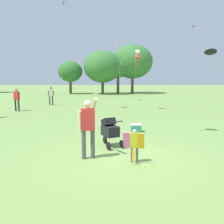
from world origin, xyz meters
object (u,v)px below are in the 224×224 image
object	(u,v)px
child_with_butterfly_kite	(135,143)
person_couple_left	(52,94)
person_adult_flyer	(89,124)
kite_orange_delta	(212,52)
person_sitting_far	(18,98)
kite_green_novelty	(139,55)
cooler_box	(137,128)
stroller	(111,129)

from	to	relation	value
child_with_butterfly_kite	person_couple_left	world-z (taller)	person_couple_left
person_adult_flyer	child_with_butterfly_kite	bearing A→B (deg)	-16.55
person_couple_left	kite_orange_delta	bearing A→B (deg)	-17.86
child_with_butterfly_kite	person_couple_left	xyz separation A→B (m)	(-5.78, 14.25, 0.32)
kite_orange_delta	person_sitting_far	bearing A→B (deg)	179.12
person_adult_flyer	kite_green_novelty	bearing A→B (deg)	76.76
kite_green_novelty	cooler_box	world-z (taller)	kite_green_novelty
person_couple_left	person_sitting_far	bearing A→B (deg)	-113.07
person_adult_flyer	kite_orange_delta	distance (m)	12.81
kite_green_novelty	person_sitting_far	xyz separation A→B (m)	(-8.46, -0.38, -2.95)
child_with_butterfly_kite	kite_green_novelty	world-z (taller)	kite_green_novelty
stroller	cooler_box	world-z (taller)	stroller
kite_green_novelty	person_sitting_far	distance (m)	8.96
stroller	person_couple_left	xyz separation A→B (m)	(-5.07, 12.52, 0.30)
person_adult_flyer	kite_orange_delta	size ratio (longest dim) A/B	0.42
person_adult_flyer	kite_green_novelty	xyz separation A→B (m)	(2.50, 10.63, 2.83)
kite_orange_delta	child_with_butterfly_kite	bearing A→B (deg)	-119.93
person_adult_flyer	person_sitting_far	xyz separation A→B (m)	(-5.96, 10.25, -0.12)
stroller	kite_green_novelty	size ratio (longest dim) A/B	0.26
kite_orange_delta	person_couple_left	xyz separation A→B (m)	(-11.79, 3.80, -3.14)
child_with_butterfly_kite	kite_green_novelty	distance (m)	11.57
stroller	person_sitting_far	bearing A→B (deg)	126.46
person_adult_flyer	person_sitting_far	world-z (taller)	person_adult_flyer
kite_green_novelty	kite_orange_delta	bearing A→B (deg)	-6.83
child_with_butterfly_kite	kite_green_novelty	xyz separation A→B (m)	(1.15, 11.03, 3.31)
person_adult_flyer	person_couple_left	xyz separation A→B (m)	(-4.42, 13.85, -0.16)
child_with_butterfly_kite	kite_green_novelty	bearing A→B (deg)	84.05
person_adult_flyer	stroller	distance (m)	1.54
kite_green_novelty	person_sitting_far	size ratio (longest dim) A/B	2.64
child_with_butterfly_kite	person_sitting_far	xyz separation A→B (m)	(-7.31, 10.65, 0.36)
child_with_butterfly_kite	person_adult_flyer	world-z (taller)	person_adult_flyer
child_with_butterfly_kite	person_couple_left	bearing A→B (deg)	112.06
child_with_butterfly_kite	cooler_box	size ratio (longest dim) A/B	2.16
person_sitting_far	kite_orange_delta	bearing A→B (deg)	-0.88
person_adult_flyer	kite_green_novelty	world-z (taller)	kite_green_novelty
kite_orange_delta	person_adult_flyer	bearing A→B (deg)	-126.25
stroller	kite_green_novelty	xyz separation A→B (m)	(1.86, 9.31, 3.29)
person_sitting_far	child_with_butterfly_kite	bearing A→B (deg)	-55.56
cooler_box	child_with_butterfly_kite	bearing A→B (deg)	-96.20
child_with_butterfly_kite	person_sitting_far	bearing A→B (deg)	124.44
person_adult_flyer	cooler_box	xyz separation A→B (m)	(1.79, 3.65, -0.89)
person_adult_flyer	person_couple_left	bearing A→B (deg)	107.72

